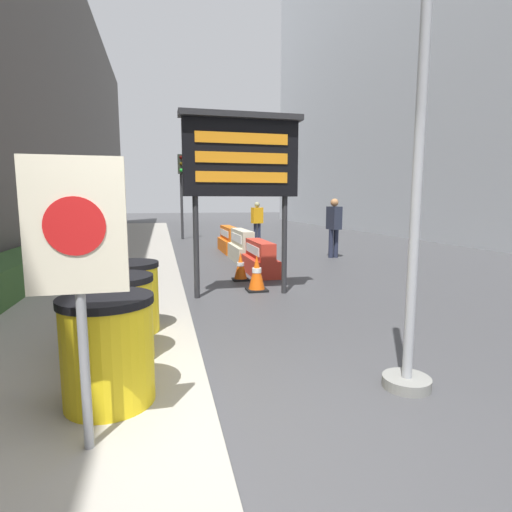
% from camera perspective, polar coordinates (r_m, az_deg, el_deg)
% --- Properties ---
extents(ground_plane, '(120.00, 120.00, 0.00)m').
position_cam_1_polar(ground_plane, '(3.13, -5.00, -25.45)').
color(ground_plane, '#3F3F42').
extents(building_left_facade, '(0.40, 50.40, 11.79)m').
position_cam_1_polar(building_left_facade, '(13.54, -30.56, 24.72)').
color(building_left_facade, '#4C4742').
rests_on(building_left_facade, ground_plane).
extents(hedge_strip, '(0.90, 7.58, 0.57)m').
position_cam_1_polar(hedge_strip, '(8.22, -32.25, -2.45)').
color(hedge_strip, '#335628').
rests_on(hedge_strip, sidewalk_left).
extents(barrel_drum_foreground, '(0.72, 0.72, 0.85)m').
position_cam_1_polar(barrel_drum_foreground, '(3.39, -20.37, -12.40)').
color(barrel_drum_foreground, yellow).
rests_on(barrel_drum_foreground, sidewalk_left).
extents(barrel_drum_middle, '(0.72, 0.72, 0.85)m').
position_cam_1_polar(barrel_drum_middle, '(4.23, -19.19, -8.34)').
color(barrel_drum_middle, yellow).
rests_on(barrel_drum_middle, sidewalk_left).
extents(barrel_drum_back, '(0.72, 0.72, 0.85)m').
position_cam_1_polar(barrel_drum_back, '(5.07, -17.65, -5.61)').
color(barrel_drum_back, yellow).
rests_on(barrel_drum_back, sidewalk_left).
extents(warning_sign, '(0.58, 0.08, 1.84)m').
position_cam_1_polar(warning_sign, '(2.61, -24.20, 0.71)').
color(warning_sign, gray).
rests_on(warning_sign, sidewalk_left).
extents(message_board, '(2.16, 0.36, 3.23)m').
position_cam_1_polar(message_board, '(7.23, -2.15, 13.70)').
color(message_board, '#28282B').
rests_on(message_board, ground_plane).
extents(jersey_barrier_red_striped, '(0.58, 1.63, 0.79)m').
position_cam_1_polar(jersey_barrier_red_striped, '(9.50, 0.56, -0.49)').
color(jersey_barrier_red_striped, red).
rests_on(jersey_barrier_red_striped, ground_plane).
extents(jersey_barrier_cream, '(0.54, 1.90, 0.91)m').
position_cam_1_polar(jersey_barrier_cream, '(11.59, -2.02, 1.25)').
color(jersey_barrier_cream, beige).
rests_on(jersey_barrier_cream, ground_plane).
extents(jersey_barrier_orange_far, '(0.54, 2.04, 0.87)m').
position_cam_1_polar(jersey_barrier_orange_far, '(13.76, -3.84, 2.19)').
color(jersey_barrier_orange_far, orange).
rests_on(jersey_barrier_orange_far, ground_plane).
extents(traffic_cone_near, '(0.39, 0.39, 0.70)m').
position_cam_1_polar(traffic_cone_near, '(7.69, 0.10, -2.49)').
color(traffic_cone_near, black).
rests_on(traffic_cone_near, ground_plane).
extents(traffic_cone_mid, '(0.44, 0.44, 0.79)m').
position_cam_1_polar(traffic_cone_mid, '(11.19, -0.80, 0.95)').
color(traffic_cone_mid, black).
rests_on(traffic_cone_mid, ground_plane).
extents(traffic_cone_far, '(0.35, 0.35, 0.62)m').
position_cam_1_polar(traffic_cone_far, '(8.75, -2.23, -1.53)').
color(traffic_cone_far, black).
rests_on(traffic_cone_far, ground_plane).
extents(traffic_light_near_curb, '(0.28, 0.44, 3.81)m').
position_cam_1_polar(traffic_light_near_curb, '(18.67, -10.64, 10.86)').
color(traffic_light_near_curb, '#2D2D30').
rests_on(traffic_light_near_curb, ground_plane).
extents(pedestrian_worker, '(0.49, 0.36, 1.70)m').
position_cam_1_polar(pedestrian_worker, '(16.61, 0.17, 5.32)').
color(pedestrian_worker, '#23283D').
rests_on(pedestrian_worker, ground_plane).
extents(pedestrian_passerby, '(0.35, 0.51, 1.81)m').
position_cam_1_polar(pedestrian_passerby, '(12.46, 11.07, 4.65)').
color(pedestrian_passerby, '#23283D').
rests_on(pedestrian_passerby, ground_plane).
extents(steel_pole_right, '(0.44, 0.44, 3.69)m').
position_cam_1_polar(steel_pole_right, '(3.82, 21.49, -1.16)').
color(steel_pole_right, gray).
rests_on(steel_pole_right, ground_plane).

